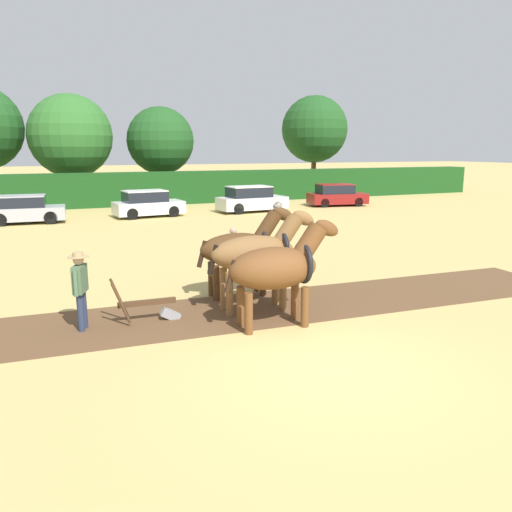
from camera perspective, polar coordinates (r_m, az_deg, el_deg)
The scene contains 16 objects.
ground_plane at distance 9.32m, azimuth 8.65°, elevation -12.41°, with size 240.00×240.00×0.00m, color tan.
plowed_furrow_strip at distance 11.65m, azimuth -18.69°, elevation -7.82°, with size 25.77×2.80×0.01m, color brown.
hedgerow at distance 35.95m, azimuth -15.93°, elevation 7.32°, with size 61.58×1.87×2.27m, color #194719.
tree_center_left at distance 39.53m, azimuth -20.43°, elevation 12.73°, with size 5.97×5.97×7.77m.
tree_center at distance 40.01m, azimuth -10.87°, elevation 12.81°, with size 5.11×5.11×7.05m.
tree_center_right at distance 46.97m, azimuth 6.70°, elevation 14.18°, with size 5.96×5.96×8.60m.
draft_horse_lead_left at distance 10.84m, azimuth 2.52°, elevation -1.30°, with size 2.73×1.08×2.41m.
draft_horse_lead_right at distance 11.98m, azimuth 0.21°, elevation 0.36°, with size 2.79×0.99×2.47m.
draft_horse_trail_left at distance 13.17m, azimuth -1.66°, elevation 0.96°, with size 2.75×0.96×2.41m.
plow at distance 11.65m, azimuth -11.72°, elevation -5.80°, with size 1.56×0.48×1.13m.
farmer_at_plow at distance 11.33m, azimuth -19.45°, elevation -3.09°, with size 0.43×0.63×1.72m.
farmer_beside_team at distance 14.83m, azimuth -2.60°, elevation 0.72°, with size 0.44×0.55×1.60m.
parked_car_left at distance 29.11m, azimuth -24.89°, elevation 4.82°, with size 3.96×2.04×1.48m.
parked_car_center_left at distance 29.68m, azimuth -12.29°, elevation 5.82°, with size 4.07×2.22×1.53m.
parked_car_center at distance 31.31m, azimuth -0.56°, elevation 6.48°, with size 4.36×2.08×1.61m.
parked_car_center_right at distance 35.15m, azimuth 9.20°, elevation 6.85°, with size 4.19×2.41×1.51m.
Camera 1 is at (-4.55, -7.17, 3.85)m, focal length 35.00 mm.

